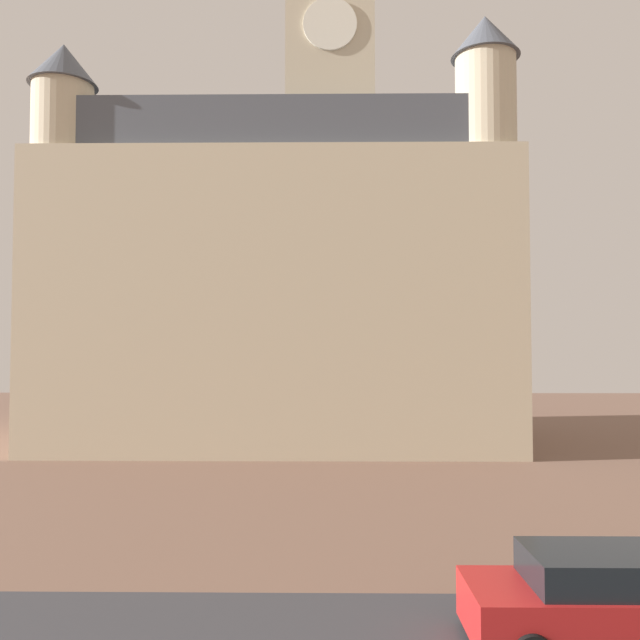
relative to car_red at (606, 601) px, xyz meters
The scene contains 2 objects.
landmark_building 25.96m from the car_red, 106.24° to the left, with size 23.11×13.53×29.14m.
car_red is the anchor object (origin of this frame).
Camera 1 is at (0.42, 0.14, 4.98)m, focal length 36.07 mm.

